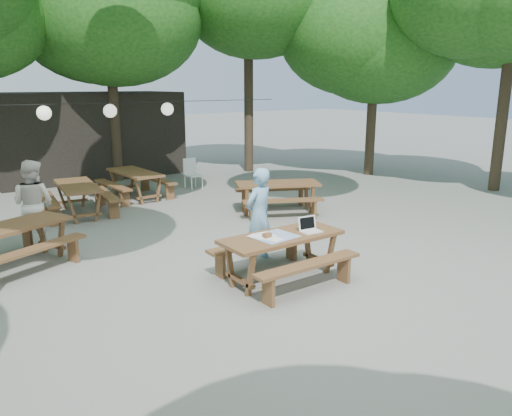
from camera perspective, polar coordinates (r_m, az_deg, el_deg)
The scene contains 13 objects.
ground at distance 8.73m, azimuth -0.42°, elevation -6.60°, with size 80.00×80.00×0.00m, color slate.
pavilion at distance 18.03m, azimuth -18.89°, elevation 7.96°, with size 6.00×3.00×2.80m, color black.
main_picnic_table at distance 8.02m, azimuth 2.93°, elevation -5.59°, with size 2.00×1.58×0.75m.
picnic_table_nw at distance 9.48m, azimuth -26.26°, elevation -3.95°, with size 2.36×2.19×0.75m.
picnic_table_ne at distance 12.17m, azimuth 2.46°, elevation 1.26°, with size 2.40×2.26×0.75m.
picnic_table_far_w at distance 12.66m, azimuth -19.62°, elevation 0.95°, with size 1.79×2.08×0.75m.
picnic_table_far_e at distance 14.09m, azimuth -13.62°, elevation 2.64°, with size 1.67×2.04×0.75m.
woman at distance 8.77m, azimuth 0.33°, elevation -0.78°, with size 0.61×0.40×1.67m, color #72A9D1.
second_person at distance 10.40m, azimuth -24.10°, elevation 0.42°, with size 0.83×0.64×1.70m, color white.
plastic_chair at distance 15.17m, azimuth -7.19°, elevation 3.21°, with size 0.47×0.47×0.90m.
laptop at distance 8.12m, azimuth 6.10°, elevation -2.24°, with size 0.35×0.29×0.24m.
tabletop_clutter at distance 7.80m, azimuth 1.88°, elevation -3.24°, with size 0.73×0.62×0.08m.
paper_lanterns at distance 13.47m, azimuth -16.28°, elevation 10.63°, with size 9.00×0.34×0.38m.
Camera 1 is at (-4.71, -6.67, 3.08)m, focal length 35.00 mm.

